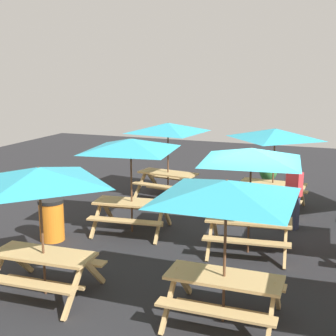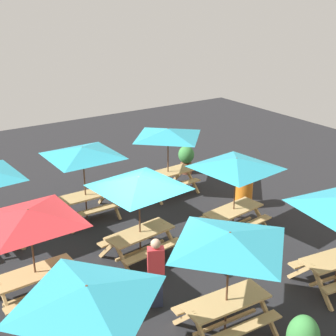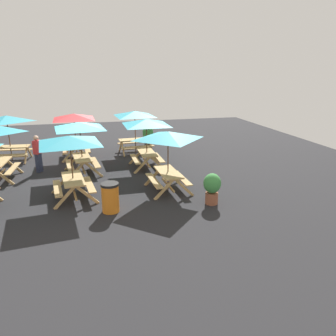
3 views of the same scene
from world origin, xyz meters
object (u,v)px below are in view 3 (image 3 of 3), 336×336
object	(u,v)px
trash_bin_orange	(110,197)
picnic_table_8	(146,126)
picnic_table_7	(7,122)
picnic_table_6	(80,129)
picnic_table_0	(135,117)
picnic_table_5	(70,144)
potted_plant_2	(148,135)
potted_plant_1	(212,187)
picnic_table_4	(74,120)
person_standing	(38,153)
picnic_table_2	(168,140)

from	to	relation	value
trash_bin_orange	picnic_table_8	bearing A→B (deg)	155.95
picnic_table_7	trash_bin_orange	distance (m)	8.70
picnic_table_6	picnic_table_8	size ratio (longest dim) A/B	0.99
picnic_table_0	picnic_table_7	distance (m)	6.34
picnic_table_0	picnic_table_5	world-z (taller)	same
picnic_table_6	potted_plant_2	xyz separation A→B (m)	(-4.43, 3.78, -1.26)
picnic_table_7	potted_plant_1	size ratio (longest dim) A/B	2.14
picnic_table_4	picnic_table_7	bearing A→B (deg)	-94.23
trash_bin_orange	potted_plant_2	size ratio (longest dim) A/B	0.76
picnic_table_6	person_standing	world-z (taller)	picnic_table_6
picnic_table_0	picnic_table_4	world-z (taller)	same
picnic_table_6	person_standing	size ratio (longest dim) A/B	1.68
person_standing	picnic_table_5	bearing A→B (deg)	50.24
picnic_table_4	picnic_table_7	xyz separation A→B (m)	(-0.11, -3.18, 0.00)
picnic_table_0	picnic_table_4	size ratio (longest dim) A/B	1.00
picnic_table_4	potted_plant_2	bearing A→B (deg)	108.67
picnic_table_8	person_standing	distance (m)	5.00
potted_plant_2	picnic_table_0	bearing A→B (deg)	-36.75
picnic_table_6	picnic_table_8	xyz separation A→B (m)	(-0.20, 2.94, 0.00)
picnic_table_2	picnic_table_4	xyz separation A→B (m)	(-5.83, -3.48, 0.00)
picnic_table_2	potted_plant_2	distance (m)	7.54
picnic_table_0	potted_plant_1	bearing A→B (deg)	-83.30
trash_bin_orange	potted_plant_2	bearing A→B (deg)	161.86
picnic_table_6	picnic_table_5	bearing A→B (deg)	-12.56
picnic_table_2	person_standing	world-z (taller)	picnic_table_2
picnic_table_5	picnic_table_7	xyz separation A→B (m)	(-5.88, -3.19, 0.00)
picnic_table_5	picnic_table_7	distance (m)	6.69
picnic_table_0	potted_plant_2	size ratio (longest dim) A/B	2.18
picnic_table_0	picnic_table_6	size ratio (longest dim) A/B	1.00
picnic_table_8	picnic_table_0	bearing A→B (deg)	-178.95
picnic_table_0	picnic_table_4	distance (m)	3.18
picnic_table_8	potted_plant_1	size ratio (longest dim) A/B	2.60
picnic_table_2	person_standing	bearing A→B (deg)	-128.67
picnic_table_7	picnic_table_8	size ratio (longest dim) A/B	0.83
picnic_table_7	potted_plant_2	bearing A→B (deg)	16.11
potted_plant_2	person_standing	xyz separation A→B (m)	(3.72, -5.69, 0.15)
picnic_table_5	potted_plant_2	bearing A→B (deg)	144.02
picnic_table_0	trash_bin_orange	xyz separation A→B (m)	(7.58, -1.96, -1.49)
picnic_table_2	person_standing	distance (m)	6.38
picnic_table_0	potted_plant_2	bearing A→B (deg)	49.13
picnic_table_8	trash_bin_orange	bearing A→B (deg)	-24.72
picnic_table_4	picnic_table_8	bearing A→B (deg)	48.36
potted_plant_1	potted_plant_2	distance (m)	9.03
picnic_table_7	person_standing	bearing A→B (deg)	-50.26
picnic_table_2	picnic_table_8	xyz separation A→B (m)	(-3.17, -0.23, 0.00)
picnic_table_8	potted_plant_1	distance (m)	5.16
trash_bin_orange	potted_plant_1	bearing A→B (deg)	87.05
potted_plant_1	potted_plant_2	bearing A→B (deg)	-176.50
potted_plant_1	trash_bin_orange	bearing A→B (deg)	-92.95
picnic_table_8	person_standing	xyz separation A→B (m)	(-0.52, -4.85, -1.10)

